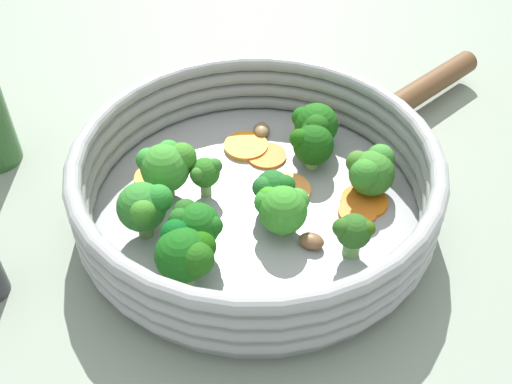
% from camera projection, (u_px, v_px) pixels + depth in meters
% --- Properties ---
extents(ground_plane, '(4.00, 4.00, 0.00)m').
position_uv_depth(ground_plane, '(256.00, 213.00, 0.58)').
color(ground_plane, gray).
extents(skillet, '(0.32, 0.32, 0.01)m').
position_uv_depth(skillet, '(256.00, 208.00, 0.57)').
color(skillet, '#939699').
rests_on(skillet, ground_plane).
extents(skillet_rim_wall, '(0.34, 0.34, 0.06)m').
position_uv_depth(skillet_rim_wall, '(256.00, 178.00, 0.55)').
color(skillet_rim_wall, '#939796').
rests_on(skillet_rim_wall, skillet).
extents(skillet_handle, '(0.18, 0.12, 0.03)m').
position_uv_depth(skillet_handle, '(420.00, 91.00, 0.69)').
color(skillet_handle, brown).
rests_on(skillet_handle, skillet).
extents(skillet_rivet_left, '(0.01, 0.01, 0.01)m').
position_uv_depth(skillet_rivet_left, '(383.00, 148.00, 0.62)').
color(skillet_rivet_left, '#939697').
rests_on(skillet_rivet_left, skillet).
extents(skillet_rivet_right, '(0.01, 0.01, 0.01)m').
position_uv_depth(skillet_rivet_right, '(338.00, 122.00, 0.66)').
color(skillet_rivet_right, '#91919A').
rests_on(skillet_rivet_right, skillet).
extents(carrot_slice_0, '(0.04, 0.04, 0.00)m').
position_uv_depth(carrot_slice_0, '(307.00, 134.00, 0.64)').
color(carrot_slice_0, orange).
rests_on(carrot_slice_0, skillet).
extents(carrot_slice_1, '(0.06, 0.06, 0.00)m').
position_uv_depth(carrot_slice_1, '(156.00, 177.00, 0.59)').
color(carrot_slice_1, orange).
rests_on(carrot_slice_1, skillet).
extents(carrot_slice_2, '(0.06, 0.06, 0.01)m').
position_uv_depth(carrot_slice_2, '(287.00, 190.00, 0.58)').
color(carrot_slice_2, '#F49041').
rests_on(carrot_slice_2, skillet).
extents(carrot_slice_3, '(0.05, 0.05, 0.00)m').
position_uv_depth(carrot_slice_3, '(357.00, 212.00, 0.56)').
color(carrot_slice_3, orange).
rests_on(carrot_slice_3, skillet).
extents(carrot_slice_4, '(0.06, 0.06, 0.00)m').
position_uv_depth(carrot_slice_4, '(364.00, 201.00, 0.57)').
color(carrot_slice_4, orange).
rests_on(carrot_slice_4, skillet).
extents(carrot_slice_5, '(0.05, 0.05, 0.00)m').
position_uv_depth(carrot_slice_5, '(267.00, 156.00, 0.62)').
color(carrot_slice_5, '#DE5E14').
rests_on(carrot_slice_5, skillet).
extents(carrot_slice_6, '(0.05, 0.05, 0.00)m').
position_uv_depth(carrot_slice_6, '(246.00, 146.00, 0.63)').
color(carrot_slice_6, orange).
rests_on(carrot_slice_6, skillet).
extents(broccoli_floret_0, '(0.03, 0.03, 0.04)m').
position_uv_depth(broccoli_floret_0, '(205.00, 173.00, 0.56)').
color(broccoli_floret_0, '#89B261').
rests_on(broccoli_floret_0, skillet).
extents(broccoli_floret_1, '(0.04, 0.04, 0.05)m').
position_uv_depth(broccoli_floret_1, '(312.00, 143.00, 0.59)').
color(broccoli_floret_1, '#8AB75D').
rests_on(broccoli_floret_1, skillet).
extents(broccoli_floret_2, '(0.03, 0.04, 0.04)m').
position_uv_depth(broccoli_floret_2, '(353.00, 232.00, 0.50)').
color(broccoli_floret_2, '#639652').
rests_on(broccoli_floret_2, skillet).
extents(broccoli_floret_3, '(0.04, 0.04, 0.04)m').
position_uv_depth(broccoli_floret_3, '(273.00, 187.00, 0.55)').
color(broccoli_floret_3, '#678D4C').
rests_on(broccoli_floret_3, skillet).
extents(broccoli_floret_4, '(0.06, 0.05, 0.05)m').
position_uv_depth(broccoli_floret_4, '(371.00, 170.00, 0.56)').
color(broccoli_floret_4, '#7EAB63').
rests_on(broccoli_floret_4, skillet).
extents(broccoli_floret_5, '(0.05, 0.05, 0.05)m').
position_uv_depth(broccoli_floret_5, '(315.00, 125.00, 0.61)').
color(broccoli_floret_5, '#83B75D').
rests_on(broccoli_floret_5, skillet).
extents(broccoli_floret_6, '(0.05, 0.05, 0.05)m').
position_uv_depth(broccoli_floret_6, '(186.00, 253.00, 0.48)').
color(broccoli_floret_6, '#8AAC5C').
rests_on(broccoli_floret_6, skillet).
extents(broccoli_floret_7, '(0.04, 0.05, 0.05)m').
position_uv_depth(broccoli_floret_7, '(196.00, 224.00, 0.50)').
color(broccoli_floret_7, '#5C8D50').
rests_on(broccoli_floret_7, skillet).
extents(broccoli_floret_8, '(0.05, 0.05, 0.05)m').
position_uv_depth(broccoli_floret_8, '(281.00, 208.00, 0.52)').
color(broccoli_floret_8, '#6B9049').
rests_on(broccoli_floret_8, skillet).
extents(broccoli_floret_9, '(0.05, 0.05, 0.06)m').
position_uv_depth(broccoli_floret_9, '(167.00, 165.00, 0.56)').
color(broccoli_floret_9, '#608647').
rests_on(broccoli_floret_9, skillet).
extents(broccoli_floret_10, '(0.05, 0.05, 0.06)m').
position_uv_depth(broccoli_floret_10, '(144.00, 207.00, 0.52)').
color(broccoli_floret_10, '#688B4B').
rests_on(broccoli_floret_10, skillet).
extents(mushroom_piece_0, '(0.02, 0.02, 0.01)m').
position_uv_depth(mushroom_piece_0, '(311.00, 241.00, 0.53)').
color(mushroom_piece_0, brown).
rests_on(mushroom_piece_0, skillet).
extents(mushroom_piece_1, '(0.03, 0.02, 0.01)m').
position_uv_depth(mushroom_piece_1, '(261.00, 130.00, 0.64)').
color(mushroom_piece_1, olive).
rests_on(mushroom_piece_1, skillet).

